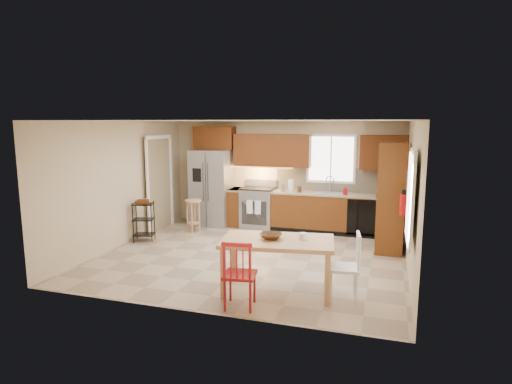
{
  "coord_description": "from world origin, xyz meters",
  "views": [
    {
      "loc": [
        2.37,
        -7.32,
        2.47
      ],
      "look_at": [
        -0.04,
        0.4,
        1.15
      ],
      "focal_mm": 30.0,
      "sensor_mm": 36.0,
      "label": 1
    }
  ],
  "objects_px": {
    "chair_red": "(240,273)",
    "refrigerator": "(212,188)",
    "pantry": "(391,197)",
    "table_jar": "(303,238)",
    "chair_white": "(344,266)",
    "soap_bottle": "(345,190)",
    "fire_extinguisher": "(403,205)",
    "bar_stool": "(193,216)",
    "dining_table": "(277,266)",
    "table_bowl": "(271,239)",
    "utility_cart": "(144,221)",
    "range_stove": "(258,208)"
  },
  "relations": [
    {
      "from": "soap_bottle",
      "to": "utility_cart",
      "type": "relative_size",
      "value": 0.23
    },
    {
      "from": "pantry",
      "to": "table_jar",
      "type": "xyz_separation_m",
      "value": [
        -1.2,
        -2.61,
        -0.23
      ]
    },
    {
      "from": "chair_white",
      "to": "table_bowl",
      "type": "relative_size",
      "value": 2.9
    },
    {
      "from": "range_stove",
      "to": "chair_red",
      "type": "relative_size",
      "value": 0.97
    },
    {
      "from": "fire_extinguisher",
      "to": "utility_cart",
      "type": "relative_size",
      "value": 0.43
    },
    {
      "from": "refrigerator",
      "to": "table_jar",
      "type": "distance_m",
      "value": 4.59
    },
    {
      "from": "soap_bottle",
      "to": "dining_table",
      "type": "xyz_separation_m",
      "value": [
        -0.6,
        -3.61,
        -0.6
      ]
    },
    {
      "from": "table_jar",
      "to": "chair_red",
      "type": "bearing_deg",
      "value": -133.07
    },
    {
      "from": "chair_red",
      "to": "utility_cart",
      "type": "bearing_deg",
      "value": 132.42
    },
    {
      "from": "chair_white",
      "to": "fire_extinguisher",
      "type": "bearing_deg",
      "value": -34.57
    },
    {
      "from": "refrigerator",
      "to": "chair_white",
      "type": "relative_size",
      "value": 1.93
    },
    {
      "from": "fire_extinguisher",
      "to": "table_bowl",
      "type": "bearing_deg",
      "value": -138.07
    },
    {
      "from": "fire_extinguisher",
      "to": "dining_table",
      "type": "distance_m",
      "value": 2.52
    },
    {
      "from": "pantry",
      "to": "chair_red",
      "type": "bearing_deg",
      "value": -119.48
    },
    {
      "from": "range_stove",
      "to": "table_jar",
      "type": "distance_m",
      "value": 4.03
    },
    {
      "from": "range_stove",
      "to": "pantry",
      "type": "bearing_deg",
      "value": -18.29
    },
    {
      "from": "bar_stool",
      "to": "utility_cart",
      "type": "xyz_separation_m",
      "value": [
        -0.67,
        -0.99,
        0.05
      ]
    },
    {
      "from": "refrigerator",
      "to": "chair_white",
      "type": "xyz_separation_m",
      "value": [
        3.53,
        -3.59,
        -0.44
      ]
    },
    {
      "from": "chair_red",
      "to": "bar_stool",
      "type": "xyz_separation_m",
      "value": [
        -2.35,
        3.46,
        -0.1
      ]
    },
    {
      "from": "soap_bottle",
      "to": "fire_extinguisher",
      "type": "xyz_separation_m",
      "value": [
        1.15,
        -1.95,
        0.1
      ]
    },
    {
      "from": "chair_red",
      "to": "refrigerator",
      "type": "bearing_deg",
      "value": 109.3
    },
    {
      "from": "range_stove",
      "to": "table_bowl",
      "type": "height_order",
      "value": "range_stove"
    },
    {
      "from": "range_stove",
      "to": "dining_table",
      "type": "height_order",
      "value": "range_stove"
    },
    {
      "from": "soap_bottle",
      "to": "chair_red",
      "type": "distance_m",
      "value": 4.4
    },
    {
      "from": "chair_white",
      "to": "table_jar",
      "type": "xyz_separation_m",
      "value": [
        -0.6,
        0.05,
        0.35
      ]
    },
    {
      "from": "refrigerator",
      "to": "chair_red",
      "type": "xyz_separation_m",
      "value": [
        2.23,
        -4.29,
        -0.44
      ]
    },
    {
      "from": "refrigerator",
      "to": "pantry",
      "type": "distance_m",
      "value": 4.23
    },
    {
      "from": "dining_table",
      "to": "utility_cart",
      "type": "height_order",
      "value": "utility_cart"
    },
    {
      "from": "chair_red",
      "to": "table_bowl",
      "type": "bearing_deg",
      "value": 60.84
    },
    {
      "from": "refrigerator",
      "to": "range_stove",
      "type": "height_order",
      "value": "refrigerator"
    },
    {
      "from": "dining_table",
      "to": "table_bowl",
      "type": "height_order",
      "value": "table_bowl"
    },
    {
      "from": "chair_red",
      "to": "fire_extinguisher",
      "type": "bearing_deg",
      "value": 39.59
    },
    {
      "from": "refrigerator",
      "to": "chair_red",
      "type": "distance_m",
      "value": 4.85
    },
    {
      "from": "range_stove",
      "to": "dining_table",
      "type": "relative_size",
      "value": 0.57
    },
    {
      "from": "pantry",
      "to": "table_bowl",
      "type": "xyz_separation_m",
      "value": [
        -1.65,
        -2.71,
        -0.26
      ]
    },
    {
      "from": "soap_bottle",
      "to": "table_jar",
      "type": "distance_m",
      "value": 3.53
    },
    {
      "from": "refrigerator",
      "to": "soap_bottle",
      "type": "relative_size",
      "value": 9.53
    },
    {
      "from": "bar_stool",
      "to": "range_stove",
      "type": "bearing_deg",
      "value": 49.6
    },
    {
      "from": "dining_table",
      "to": "chair_white",
      "type": "height_order",
      "value": "chair_white"
    },
    {
      "from": "dining_table",
      "to": "utility_cart",
      "type": "relative_size",
      "value": 1.92
    },
    {
      "from": "chair_white",
      "to": "bar_stool",
      "type": "relative_size",
      "value": 1.27
    },
    {
      "from": "chair_white",
      "to": "utility_cart",
      "type": "height_order",
      "value": "chair_white"
    },
    {
      "from": "dining_table",
      "to": "chair_red",
      "type": "height_order",
      "value": "chair_red"
    },
    {
      "from": "soap_bottle",
      "to": "fire_extinguisher",
      "type": "distance_m",
      "value": 2.27
    },
    {
      "from": "chair_red",
      "to": "table_jar",
      "type": "bearing_deg",
      "value": 38.76
    },
    {
      "from": "chair_red",
      "to": "table_jar",
      "type": "height_order",
      "value": "chair_red"
    },
    {
      "from": "refrigerator",
      "to": "table_jar",
      "type": "xyz_separation_m",
      "value": [
        2.93,
        -3.54,
        -0.09
      ]
    },
    {
      "from": "pantry",
      "to": "utility_cart",
      "type": "bearing_deg",
      "value": -169.78
    },
    {
      "from": "utility_cart",
      "to": "dining_table",
      "type": "bearing_deg",
      "value": -47.1
    },
    {
      "from": "pantry",
      "to": "table_bowl",
      "type": "height_order",
      "value": "pantry"
    }
  ]
}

